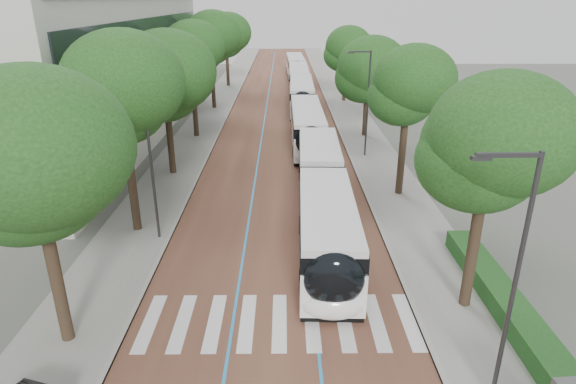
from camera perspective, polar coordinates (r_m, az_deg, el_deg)
ground at (r=18.48m, az=-1.69°, el=-17.04°), size 160.00×160.00×0.00m
road at (r=55.59m, az=-0.92°, el=9.89°), size 11.00×140.00×0.02m
sidewalk_left at (r=56.13m, az=-8.72°, el=9.82°), size 4.00×140.00×0.12m
sidewalk_right at (r=56.03m, az=6.89°, el=9.89°), size 4.00×140.00×0.12m
kerb_left at (r=55.90m, az=-6.76°, el=9.87°), size 0.20×140.00×0.14m
kerb_right at (r=55.82m, az=4.92°, el=9.92°), size 0.20×140.00×0.14m
zebra_crossing at (r=19.25m, az=-1.01°, el=-15.11°), size 10.55×3.60×0.01m
lane_line_left at (r=55.62m, az=-2.60°, el=9.90°), size 0.12×126.00×0.01m
lane_line_right at (r=55.60m, az=0.75°, el=9.91°), size 0.12×126.00×0.01m
office_building at (r=47.01m, az=-26.37°, el=14.14°), size 18.11×40.00×14.00m
hedge at (r=20.13m, az=26.06°, el=-14.09°), size 1.20×14.00×0.80m
streetlight_near at (r=14.63m, az=25.01°, el=-8.03°), size 1.82×0.20×8.00m
streetlight_far at (r=37.51m, az=9.23°, el=11.23°), size 1.82×0.20×8.00m
lamp_post_left at (r=24.46m, az=-15.90°, el=3.23°), size 0.14×0.14×8.00m
trees_left at (r=41.46m, az=-11.90°, el=15.04°), size 6.44×61.20×10.00m
trees_right at (r=39.15m, az=10.54°, el=13.51°), size 6.01×47.32×8.87m
lead_bus at (r=25.73m, az=4.18°, el=-0.97°), size 3.07×18.46×3.20m
bus_queued_0 at (r=40.44m, az=2.29°, el=7.62°), size 2.59×12.41×3.20m
bus_queued_1 at (r=53.97m, az=1.62°, el=11.27°), size 2.75×12.44×3.20m
bus_queued_2 at (r=65.91m, az=1.28°, el=13.22°), size 2.62×12.42×3.20m
bus_queued_3 at (r=78.59m, az=0.89°, el=14.64°), size 2.82×12.45×3.20m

